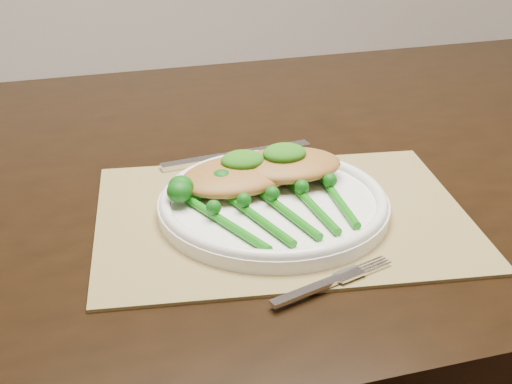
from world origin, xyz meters
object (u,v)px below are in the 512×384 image
object	(u,v)px
placemat	(282,216)
broccolini_bundle	(283,209)
chicken_fillet_left	(238,175)
dining_table	(278,367)
dinner_plate	(273,203)

from	to	relation	value
placemat	broccolini_bundle	world-z (taller)	broccolini_bundle
chicken_fillet_left	broccolini_bundle	size ratio (longest dim) A/B	0.70
placemat	dining_table	bearing A→B (deg)	80.09
dining_table	placemat	distance (m)	0.41
dining_table	placemat	world-z (taller)	placemat
dinner_plate	broccolini_bundle	size ratio (longest dim) A/B	1.29
placemat	chicken_fillet_left	world-z (taller)	chicken_fillet_left
dinner_plate	chicken_fillet_left	xyz separation A→B (m)	(-0.03, 0.05, 0.02)
chicken_fillet_left	placemat	bearing A→B (deg)	-67.29
dining_table	dinner_plate	world-z (taller)	dinner_plate
dinner_plate	broccolini_bundle	bearing A→B (deg)	-89.46
broccolini_bundle	dinner_plate	bearing A→B (deg)	79.97
dinner_plate	broccolini_bundle	xyz separation A→B (m)	(0.00, -0.03, 0.01)
dinner_plate	chicken_fillet_left	distance (m)	0.06
placemat	broccolini_bundle	bearing A→B (deg)	-99.72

